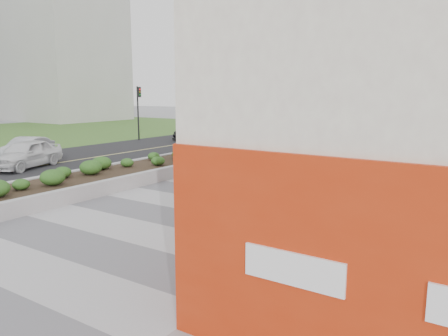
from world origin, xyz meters
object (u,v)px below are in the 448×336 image
(car_white, at_px, (26,154))
(car_dark, at_px, (201,130))
(planter, at_px, (157,164))
(traffic_signal_far, at_px, (138,105))
(traffic_signal_near, at_px, (242,107))
(car_silver, at_px, (26,148))
(skateboarder, at_px, (220,174))

(car_white, relative_size, car_dark, 0.84)
(planter, xyz_separation_m, car_dark, (-7.21, 13.18, 0.30))
(traffic_signal_far, xyz_separation_m, car_white, (4.42, -12.50, -2.05))
(traffic_signal_near, relative_size, traffic_signal_far, 1.00)
(traffic_signal_near, distance_m, traffic_signal_far, 9.21)
(car_dark, bearing_deg, planter, -45.45)
(planter, bearing_deg, car_dark, 118.67)
(traffic_signal_near, bearing_deg, traffic_signal_far, -176.89)
(planter, xyz_separation_m, car_silver, (-9.05, -0.89, 0.20))
(traffic_signal_far, xyz_separation_m, car_dark, (3.72, 3.18, -2.04))
(car_white, bearing_deg, traffic_signal_near, 51.61)
(car_silver, relative_size, car_dark, 0.77)
(traffic_signal_far, height_order, car_white, traffic_signal_far)
(car_white, relative_size, car_silver, 1.10)
(traffic_signal_far, distance_m, car_silver, 11.25)
(planter, height_order, traffic_signal_far, traffic_signal_far)
(planter, bearing_deg, traffic_signal_far, 137.54)
(car_white, distance_m, car_silver, 3.01)
(planter, bearing_deg, car_silver, -174.40)
(traffic_signal_far, height_order, car_silver, traffic_signal_far)
(traffic_signal_near, relative_size, car_white, 1.01)
(planter, relative_size, car_white, 4.34)
(traffic_signal_near, height_order, car_silver, traffic_signal_near)
(traffic_signal_near, height_order, car_white, traffic_signal_near)
(car_silver, bearing_deg, car_white, -55.64)
(car_dark, bearing_deg, skateboarder, -35.38)
(traffic_signal_far, xyz_separation_m, car_silver, (1.88, -10.89, -2.14))
(skateboarder, relative_size, car_white, 0.31)
(car_silver, height_order, car_dark, car_dark)
(car_silver, bearing_deg, traffic_signal_near, 34.10)
(traffic_signal_near, bearing_deg, skateboarder, -62.39)
(traffic_signal_near, distance_m, car_dark, 6.44)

